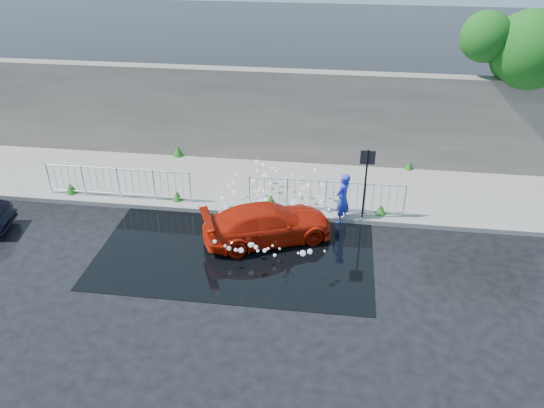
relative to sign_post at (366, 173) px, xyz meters
The scene contains 13 objects.
ground 5.50m from the sign_post, 143.57° to the right, with size 90.00×90.00×0.00m, color black.
pavement 4.90m from the sign_post, 155.66° to the left, with size 30.00×4.00×0.15m, color slate.
curb 4.51m from the sign_post, behind, with size 30.00×0.25×0.16m, color slate.
retaining_wall 5.87m from the sign_post, 135.69° to the left, with size 30.00×0.60×3.50m, color #575049.
puddle 4.59m from the sign_post, 150.42° to the right, with size 8.00×5.00×0.01m, color black.
sign_post is the anchor object (origin of this frame).
tree 7.79m from the sign_post, 37.15° to the left, with size 5.12×2.69×6.45m.
railing_left 8.26m from the sign_post, behind, with size 5.05×0.05×1.10m.
railing_right 1.57m from the sign_post, 168.23° to the left, with size 5.05×0.05×1.10m.
weeds 5.04m from the sign_post, 162.89° to the left, with size 12.17×3.93×0.43m.
water_spray 3.18m from the sign_post, behind, with size 3.64×5.56×1.06m.
red_car 3.40m from the sign_post, 153.11° to the right, with size 1.59×3.90×1.13m, color #AD1806.
person 1.11m from the sign_post, behind, with size 0.62×0.40×1.69m, color #2736C7.
Camera 1 is at (3.26, -11.72, 8.98)m, focal length 35.00 mm.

